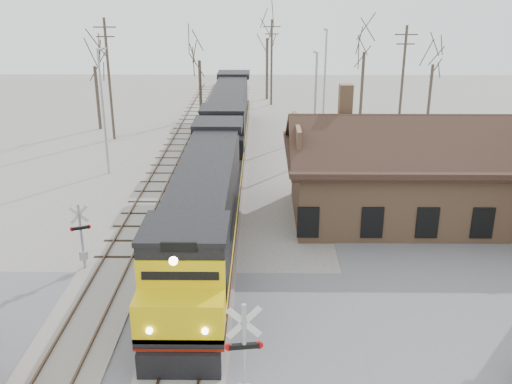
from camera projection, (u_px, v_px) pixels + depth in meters
ground at (191, 324)px, 24.13m from camera, size 140.00×140.00×0.00m
road at (191, 324)px, 24.12m from camera, size 60.00×9.00×0.03m
track_main at (218, 198)px, 38.19m from camera, size 3.40×90.00×0.24m
track_siding at (151, 197)px, 38.23m from camera, size 3.40×90.00×0.24m
depot at (411, 180)px, 34.45m from camera, size 15.20×9.31×7.90m
locomotive_lead at (205, 209)px, 29.51m from camera, size 3.30×22.08×4.91m
locomotive_trailing at (229, 115)px, 50.49m from camera, size 3.30×22.08×4.64m
crossbuck_near at (244, 367)px, 18.26m from camera, size 1.23×0.32×4.31m
crossbuck_far at (82, 239)px, 28.13m from camera, size 0.96×0.46×3.53m
streetlight_a at (103, 105)px, 41.70m from camera, size 0.25×2.04×9.25m
streetlight_b at (315, 101)px, 44.74m from camera, size 0.25×2.04×8.67m
streetlight_c at (325, 77)px, 52.83m from camera, size 0.25×2.04×9.73m
utility_pole_a at (109, 78)px, 50.84m from camera, size 2.00×0.24×10.80m
utility_pole_b at (272, 61)px, 65.91m from camera, size 2.00×0.24×9.74m
utility_pole_c at (402, 81)px, 51.14m from camera, size 2.00×0.24×10.15m
tree_a at (94, 56)px, 54.05m from camera, size 4.08×4.08×9.99m
tree_b at (199, 50)px, 58.50m from camera, size 4.06×4.06×9.94m
tree_c at (267, 28)px, 68.14m from camera, size 4.90×4.90×12.02m
tree_d at (365, 41)px, 58.88m from camera, size 4.56×4.56×11.18m
tree_e at (434, 55)px, 58.69m from camera, size 3.78×3.78×9.27m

